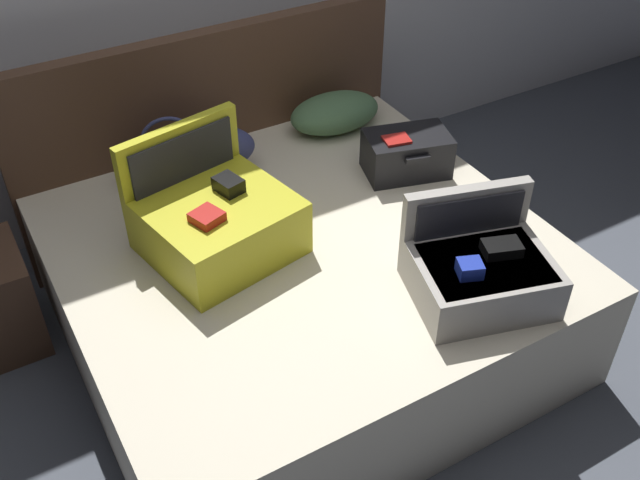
# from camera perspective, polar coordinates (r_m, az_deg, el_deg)

# --- Properties ---
(ground_plane) EXTENTS (12.00, 12.00, 0.00)m
(ground_plane) POSITION_cam_1_polar(r_m,az_deg,el_deg) (3.01, 2.64, -11.85)
(ground_plane) COLOR #4C515B
(bed) EXTENTS (1.84, 1.72, 0.51)m
(bed) POSITION_cam_1_polar(r_m,az_deg,el_deg) (3.06, -1.22, -3.82)
(bed) COLOR beige
(bed) RESTS_ON ground
(headboard) EXTENTS (1.88, 0.08, 1.04)m
(headboard) POSITION_cam_1_polar(r_m,az_deg,el_deg) (3.56, -8.43, 8.00)
(headboard) COLOR #4C3323
(headboard) RESTS_ON ground
(hard_case_large) EXTENTS (0.61, 0.59, 0.45)m
(hard_case_large) POSITION_cam_1_polar(r_m,az_deg,el_deg) (2.80, -8.05, 1.60)
(hard_case_large) COLOR gold
(hard_case_large) RESTS_ON bed
(hard_case_medium) EXTENTS (0.57, 0.51, 0.35)m
(hard_case_medium) POSITION_cam_1_polar(r_m,az_deg,el_deg) (2.66, 12.32, -2.29)
(hard_case_medium) COLOR gray
(hard_case_medium) RESTS_ON bed
(hard_case_small) EXTENTS (0.41, 0.32, 0.20)m
(hard_case_small) POSITION_cam_1_polar(r_m,az_deg,el_deg) (3.26, 6.74, 6.69)
(hard_case_small) COLOR black
(hard_case_small) RESTS_ON bed
(duffel_bag) EXTENTS (0.61, 0.38, 0.31)m
(duffel_bag) POSITION_cam_1_polar(r_m,az_deg,el_deg) (3.25, -10.06, 6.77)
(duffel_bag) COLOR navy
(duffel_bag) RESTS_ON bed
(pillow_near_headboard) EXTENTS (0.47, 0.30, 0.17)m
(pillow_near_headboard) POSITION_cam_1_polar(r_m,az_deg,el_deg) (3.57, 1.16, 9.87)
(pillow_near_headboard) COLOR #4C724C
(pillow_near_headboard) RESTS_ON bed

